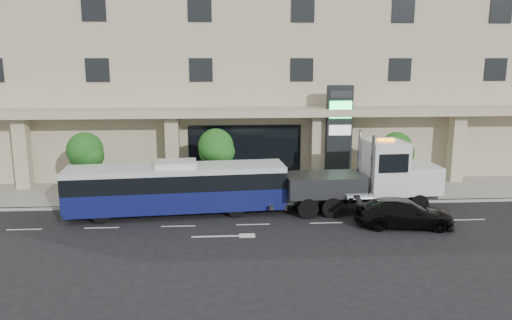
# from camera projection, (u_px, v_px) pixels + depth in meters

# --- Properties ---
(ground) EXTENTS (120.00, 120.00, 0.00)m
(ground) POSITION_uv_depth(u_px,v_px,m) (251.00, 216.00, 28.30)
(ground) COLOR black
(ground) RESTS_ON ground
(sidewalk) EXTENTS (120.00, 6.00, 0.15)m
(sidewalk) POSITION_uv_depth(u_px,v_px,m) (247.00, 192.00, 33.18)
(sidewalk) COLOR gray
(sidewalk) RESTS_ON ground
(curb) EXTENTS (120.00, 0.30, 0.15)m
(curb) POSITION_uv_depth(u_px,v_px,m) (249.00, 205.00, 30.24)
(curb) COLOR gray
(curb) RESTS_ON ground
(convention_center) EXTENTS (60.00, 17.60, 20.00)m
(convention_center) POSITION_uv_depth(u_px,v_px,m) (240.00, 44.00, 41.39)
(convention_center) COLOR tan
(convention_center) RESTS_ON ground
(tree_left) EXTENTS (2.27, 2.20, 4.22)m
(tree_left) POSITION_uv_depth(u_px,v_px,m) (86.00, 153.00, 30.54)
(tree_left) COLOR #422B19
(tree_left) RESTS_ON sidewalk
(tree_mid) EXTENTS (2.28, 2.20, 4.38)m
(tree_mid) POSITION_uv_depth(u_px,v_px,m) (216.00, 149.00, 31.03)
(tree_mid) COLOR #422B19
(tree_mid) RESTS_ON sidewalk
(tree_right) EXTENTS (2.10, 2.00, 4.04)m
(tree_right) POSITION_uv_depth(u_px,v_px,m) (397.00, 150.00, 31.83)
(tree_right) COLOR #422B19
(tree_right) RESTS_ON sidewalk
(city_bus) EXTENTS (12.48, 3.60, 3.12)m
(city_bus) POSITION_uv_depth(u_px,v_px,m) (177.00, 187.00, 28.35)
(city_bus) COLOR black
(city_bus) RESTS_ON ground
(tow_truck) EXTENTS (10.25, 2.99, 4.65)m
(tow_truck) POSITION_uv_depth(u_px,v_px,m) (369.00, 178.00, 29.05)
(tow_truck) COLOR #2D3033
(tow_truck) RESTS_ON ground
(black_sedan) EXTENTS (5.37, 2.77, 1.49)m
(black_sedan) POSITION_uv_depth(u_px,v_px,m) (404.00, 213.00, 26.39)
(black_sedan) COLOR black
(black_sedan) RESTS_ON ground
(signage_pylon) EXTENTS (1.73, 0.66, 6.88)m
(signage_pylon) POSITION_uv_depth(u_px,v_px,m) (339.00, 135.00, 33.88)
(signage_pylon) COLOR black
(signage_pylon) RESTS_ON sidewalk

